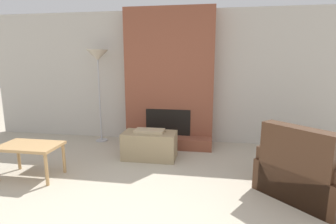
% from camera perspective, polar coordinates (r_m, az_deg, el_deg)
% --- Properties ---
extents(wall_back, '(7.83, 0.06, 2.60)m').
position_cam_1_polar(wall_back, '(5.34, 0.71, 7.54)').
color(wall_back, '#BCB7AD').
rests_on(wall_back, ground_plane).
extents(fireplace, '(1.70, 0.67, 2.60)m').
position_cam_1_polar(fireplace, '(5.10, 0.30, 6.51)').
color(fireplace, brown).
rests_on(fireplace, ground_plane).
extents(ottoman, '(0.89, 0.47, 0.50)m').
position_cam_1_polar(ottoman, '(4.47, -4.01, -7.15)').
color(ottoman, '#998460').
rests_on(ottoman, ground_plane).
extents(armchair, '(1.30, 1.30, 0.91)m').
position_cam_1_polar(armchair, '(3.66, 27.73, -11.93)').
color(armchair, '#422819').
rests_on(armchair, ground_plane).
extents(side_table, '(0.82, 0.50, 0.48)m').
position_cam_1_polar(side_table, '(4.18, -27.82, -7.08)').
color(side_table, tan).
rests_on(side_table, ground_plane).
extents(floor_lamp_left, '(0.42, 0.42, 1.84)m').
position_cam_1_polar(floor_lamp_left, '(5.40, -15.05, 11.01)').
color(floor_lamp_left, '#ADADB2').
rests_on(floor_lamp_left, ground_plane).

